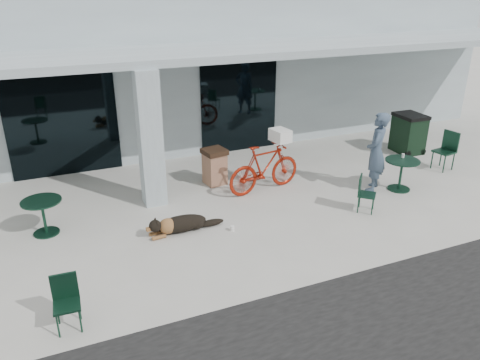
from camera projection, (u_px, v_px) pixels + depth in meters
name	position (u px, v px, depth m)	size (l,w,h in m)	color
ground	(253.00, 234.00, 9.67)	(80.00, 80.00, 0.00)	beige
building	(151.00, 63.00, 15.99)	(22.00, 7.00, 4.50)	#ADBFC4
storefront_glass_left	(63.00, 126.00, 12.21)	(2.80, 0.06, 2.70)	black
storefront_glass_right	(239.00, 107.00, 14.01)	(2.40, 0.06, 2.70)	black
column	(150.00, 139.00, 10.47)	(0.50, 0.50, 3.12)	#ADBFC4
overhang	(193.00, 53.00, 11.46)	(22.00, 2.80, 0.18)	#ADBFC4
bicycle	(265.00, 168.00, 11.47)	(0.57, 2.02, 1.22)	maroon
laundry_basket	(280.00, 135.00, 11.39)	(0.50, 0.37, 0.30)	white
dog	(182.00, 223.00, 9.71)	(1.22, 0.41, 0.41)	black
cup_near_dog	(232.00, 228.00, 9.79)	(0.09, 0.09, 0.11)	white
cafe_table_near	(44.00, 217.00, 9.57)	(0.80, 0.80, 0.75)	#123424
cafe_chair_near	(67.00, 305.00, 6.90)	(0.39, 0.43, 0.86)	#123424
cafe_table_far	(401.00, 175.00, 11.61)	(0.84, 0.84, 0.79)	#123424
cafe_chair_far_a	(367.00, 194.00, 10.49)	(0.38, 0.42, 0.84)	#123424
cafe_chair_far_b	(444.00, 151.00, 12.82)	(0.48, 0.53, 1.07)	#123424
person	(376.00, 152.00, 11.40)	(0.72, 0.47, 1.97)	#3B4D63
cup_on_table	(403.00, 156.00, 11.59)	(0.07, 0.07, 0.10)	white
trash_receptacle	(215.00, 167.00, 11.93)	(0.55, 0.55, 0.93)	#92644B
wheeled_bin	(408.00, 133.00, 14.14)	(0.73, 0.92, 1.18)	black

